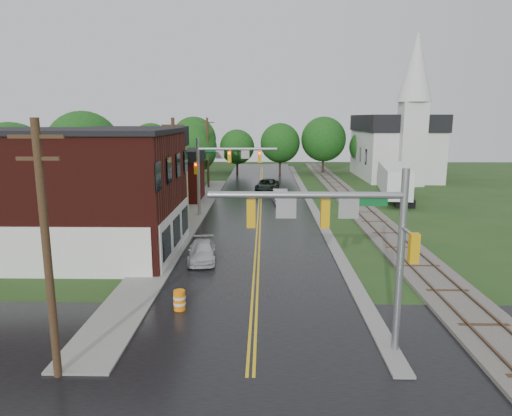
{
  "coord_description": "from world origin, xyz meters",
  "views": [
    {
      "loc": [
        0.47,
        -14.52,
        8.99
      ],
      "look_at": [
        -0.04,
        13.13,
        3.5
      ],
      "focal_mm": 32.0,
      "sensor_mm": 36.0,
      "label": 1
    }
  ],
  "objects_px": {
    "church": "(397,139)",
    "utility_pole_c": "(208,152)",
    "utility_pole_a": "(46,248)",
    "tree_left_c": "(145,156)",
    "sedan_silver": "(280,196)",
    "tree_left_e": "(194,150)",
    "suv_dark": "(267,185)",
    "tree_left_b": "(85,150)",
    "construction_barrel": "(180,300)",
    "utility_pole_b": "(174,172)",
    "traffic_signal_near": "(345,228)",
    "pickup_white": "(202,251)",
    "brick_building": "(69,192)",
    "semi_trailer": "(394,180)",
    "tree_left_a": "(13,166)",
    "traffic_signal_far": "(221,162)"
  },
  "relations": [
    {
      "from": "church",
      "to": "semi_trailer",
      "type": "distance_m",
      "value": 19.04
    },
    {
      "from": "traffic_signal_near",
      "to": "tree_left_e",
      "type": "height_order",
      "value": "tree_left_e"
    },
    {
      "from": "brick_building",
      "to": "semi_trailer",
      "type": "bearing_deg",
      "value": 37.27
    },
    {
      "from": "utility_pole_c",
      "to": "tree_left_c",
      "type": "relative_size",
      "value": 1.18
    },
    {
      "from": "tree_left_b",
      "to": "construction_barrel",
      "type": "xyz_separation_m",
      "value": [
        14.32,
        -26.18,
        -5.22
      ]
    },
    {
      "from": "tree_left_e",
      "to": "brick_building",
      "type": "bearing_deg",
      "value": -96.71
    },
    {
      "from": "utility_pole_c",
      "to": "suv_dark",
      "type": "relative_size",
      "value": 1.66
    },
    {
      "from": "utility_pole_a",
      "to": "tree_left_c",
      "type": "height_order",
      "value": "utility_pole_a"
    },
    {
      "from": "church",
      "to": "sedan_silver",
      "type": "relative_size",
      "value": 4.59
    },
    {
      "from": "traffic_signal_near",
      "to": "utility_pole_a",
      "type": "bearing_deg",
      "value": -168.98
    },
    {
      "from": "tree_left_c",
      "to": "tree_left_e",
      "type": "relative_size",
      "value": 0.94
    },
    {
      "from": "utility_pole_b",
      "to": "suv_dark",
      "type": "height_order",
      "value": "utility_pole_b"
    },
    {
      "from": "traffic_signal_near",
      "to": "pickup_white",
      "type": "bearing_deg",
      "value": 121.42
    },
    {
      "from": "tree_left_c",
      "to": "suv_dark",
      "type": "relative_size",
      "value": 1.41
    },
    {
      "from": "utility_pole_a",
      "to": "construction_barrel",
      "type": "bearing_deg",
      "value": 60.26
    },
    {
      "from": "tree_left_c",
      "to": "sedan_silver",
      "type": "bearing_deg",
      "value": -21.16
    },
    {
      "from": "pickup_white",
      "to": "utility_pole_c",
      "type": "bearing_deg",
      "value": 90.77
    },
    {
      "from": "suv_dark",
      "to": "sedan_silver",
      "type": "relative_size",
      "value": 1.24
    },
    {
      "from": "tree_left_e",
      "to": "church",
      "type": "bearing_deg",
      "value": 15.2
    },
    {
      "from": "tree_left_a",
      "to": "sedan_silver",
      "type": "xyz_separation_m",
      "value": [
        22.04,
        11.79,
        -4.4
      ]
    },
    {
      "from": "traffic_signal_near",
      "to": "tree_left_a",
      "type": "xyz_separation_m",
      "value": [
        -23.32,
        19.9,
        0.15
      ]
    },
    {
      "from": "church",
      "to": "utility_pole_c",
      "type": "distance_m",
      "value": 28.54
    },
    {
      "from": "sedan_silver",
      "to": "tree_left_e",
      "type": "bearing_deg",
      "value": 128.28
    },
    {
      "from": "suv_dark",
      "to": "pickup_white",
      "type": "distance_m",
      "value": 28.22
    },
    {
      "from": "church",
      "to": "traffic_signal_near",
      "type": "bearing_deg",
      "value": -107.72
    },
    {
      "from": "suv_dark",
      "to": "traffic_signal_far",
      "type": "bearing_deg",
      "value": -99.01
    },
    {
      "from": "utility_pole_a",
      "to": "suv_dark",
      "type": "bearing_deg",
      "value": 79.57
    },
    {
      "from": "utility_pole_a",
      "to": "utility_pole_b",
      "type": "distance_m",
      "value": 22.0
    },
    {
      "from": "tree_left_a",
      "to": "semi_trailer",
      "type": "distance_m",
      "value": 37.44
    },
    {
      "from": "utility_pole_a",
      "to": "semi_trailer",
      "type": "distance_m",
      "value": 41.86
    },
    {
      "from": "utility_pole_c",
      "to": "tree_left_b",
      "type": "relative_size",
      "value": 0.93
    },
    {
      "from": "utility_pole_a",
      "to": "utility_pole_b",
      "type": "height_order",
      "value": "same"
    },
    {
      "from": "utility_pole_b",
      "to": "construction_barrel",
      "type": "distance_m",
      "value": 17.13
    },
    {
      "from": "traffic_signal_far",
      "to": "pickup_white",
      "type": "relative_size",
      "value": 1.76
    },
    {
      "from": "brick_building",
      "to": "sedan_silver",
      "type": "bearing_deg",
      "value": 51.87
    },
    {
      "from": "tree_left_b",
      "to": "suv_dark",
      "type": "height_order",
      "value": "tree_left_b"
    },
    {
      "from": "tree_left_c",
      "to": "semi_trailer",
      "type": "relative_size",
      "value": 0.63
    },
    {
      "from": "tree_left_c",
      "to": "brick_building",
      "type": "bearing_deg",
      "value": -86.86
    },
    {
      "from": "utility_pole_b",
      "to": "tree_left_e",
      "type": "relative_size",
      "value": 1.1
    },
    {
      "from": "brick_building",
      "to": "semi_trailer",
      "type": "distance_m",
      "value": 34.35
    },
    {
      "from": "sedan_silver",
      "to": "semi_trailer",
      "type": "distance_m",
      "value": 12.88
    },
    {
      "from": "tree_left_a",
      "to": "pickup_white",
      "type": "relative_size",
      "value": 2.08
    },
    {
      "from": "utility_pole_c",
      "to": "pickup_white",
      "type": "distance_m",
      "value": 31.05
    },
    {
      "from": "tree_left_b",
      "to": "suv_dark",
      "type": "xyz_separation_m",
      "value": [
        18.65,
        9.4,
        -4.96
      ]
    },
    {
      "from": "church",
      "to": "utility_pole_b",
      "type": "bearing_deg",
      "value": -130.18
    },
    {
      "from": "utility_pole_a",
      "to": "sedan_silver",
      "type": "distance_m",
      "value": 35.1
    },
    {
      "from": "traffic_signal_far",
      "to": "tree_left_c",
      "type": "distance_m",
      "value": 16.56
    },
    {
      "from": "church",
      "to": "pickup_white",
      "type": "xyz_separation_m",
      "value": [
        -23.49,
        -40.33,
        -5.23
      ]
    },
    {
      "from": "traffic_signal_near",
      "to": "utility_pole_b",
      "type": "relative_size",
      "value": 0.82
    },
    {
      "from": "tree_left_b",
      "to": "pickup_white",
      "type": "height_order",
      "value": "tree_left_b"
    }
  ]
}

